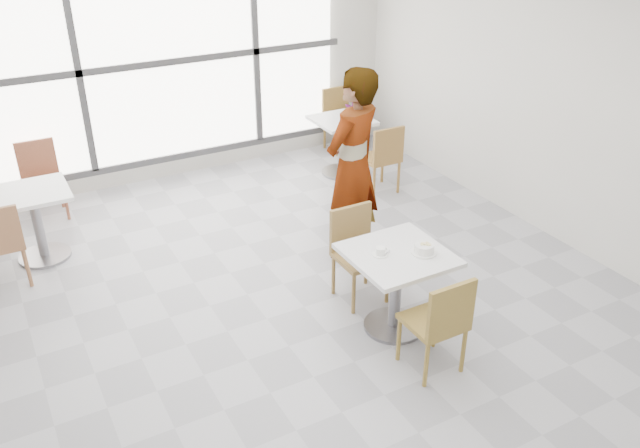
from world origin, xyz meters
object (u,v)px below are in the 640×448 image
bg_table_left (36,215)px  bg_chair_right_far (339,115)px  chair_near (440,320)px  bg_table_right (342,138)px  oatmeal_bowl (424,248)px  person (353,166)px  bg_chair_left_far (41,174)px  chair_far (356,247)px  plant_right (354,128)px  bg_chair_right_near (383,155)px  main_table (397,276)px  coffee_cup (380,252)px

bg_table_left → bg_chair_right_far: (4.21, 1.20, 0.01)m
chair_near → bg_table_right: 3.99m
oatmeal_bowl → person: 1.40m
bg_chair_left_far → chair_far: bearing=-54.2°
person → bg_table_left: bearing=-50.5°
chair_near → bg_chair_left_far: same height
plant_right → chair_near: bearing=-113.7°
chair_far → bg_chair_right_near: same height
chair_far → chair_near: bearing=-90.8°
main_table → bg_table_left: same height
bg_table_left → bg_chair_right_near: 3.93m
oatmeal_bowl → bg_table_left: (-2.66, 2.83, -0.31)m
bg_table_right → oatmeal_bowl: bearing=-109.2°
person → bg_table_left: person is taller
main_table → chair_far: (-0.02, 0.61, -0.02)m
chair_far → bg_chair_right_far: (1.76, 3.31, 0.00)m
chair_near → coffee_cup: (-0.11, 0.68, 0.28)m
coffee_cup → plant_right: coffee_cup is taller
bg_chair_right_far → main_table: bearing=-113.9°
chair_far → bg_chair_left_far: same height
chair_near → bg_table_left: 4.16m
bg_chair_left_far → plant_right: bearing=-0.1°
bg_table_left → bg_chair_right_far: bearing=15.9°
chair_near → oatmeal_bowl: bearing=-112.3°
coffee_cup → chair_far: bearing=77.6°
oatmeal_bowl → chair_near: bearing=-112.3°
coffee_cup → person: bearing=68.7°
oatmeal_bowl → bg_table_left: bearing=133.3°
chair_near → bg_table_right: (1.34, 3.76, -0.01)m
person → bg_table_right: bearing=-141.1°
chair_far → bg_chair_right_near: 2.27m
person → bg_chair_right_far: bearing=-141.2°
chair_near → bg_table_right: chair_near is taller
chair_near → bg_chair_right_far: (1.77, 4.56, 0.00)m
chair_near → bg_chair_left_far: size_ratio=1.00×
bg_table_right → bg_chair_left_far: size_ratio=0.86×
person → chair_far: bearing=38.6°
chair_far → oatmeal_bowl: 0.80m
bg_chair_left_far → bg_chair_right_near: same height
oatmeal_bowl → person: (0.15, 1.38, 0.18)m
bg_table_right → bg_chair_right_far: (0.43, 0.80, 0.01)m
chair_near → person: 2.01m
chair_near → main_table: bearing=-93.3°
main_table → oatmeal_bowl: 0.34m
chair_far → bg_chair_right_near: bearing=50.2°
bg_chair_right_near → bg_chair_right_far: same height
bg_table_right → bg_chair_left_far: bearing=170.1°
oatmeal_bowl → coffee_cup: size_ratio=1.32×
chair_far → oatmeal_bowl: size_ratio=4.14×
bg_table_left → coffee_cup: bearing=-48.9°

